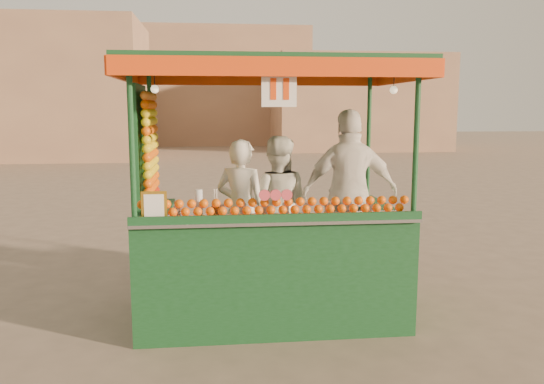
{
  "coord_description": "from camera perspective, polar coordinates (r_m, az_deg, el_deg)",
  "views": [
    {
      "loc": [
        -0.97,
        -5.84,
        2.21
      ],
      "look_at": [
        -0.33,
        -0.07,
        1.32
      ],
      "focal_mm": 36.14,
      "sensor_mm": 36.0,
      "label": 1
    }
  ],
  "objects": [
    {
      "name": "juice_cart",
      "position": [
        5.78,
        -0.92,
        -4.66
      ],
      "size": [
        2.96,
        1.92,
        2.69
      ],
      "color": "#103D18",
      "rests_on": "ground"
    },
    {
      "name": "ground",
      "position": [
        6.32,
        2.98,
        -11.77
      ],
      "size": [
        90.0,
        90.0,
        0.0
      ],
      "primitive_type": "plane",
      "color": "#6B5B4C",
      "rests_on": "ground"
    },
    {
      "name": "vendor_left",
      "position": [
        6.05,
        -3.21,
        -1.89
      ],
      "size": [
        0.67,
        0.57,
        1.57
      ],
      "rotation": [
        0.0,
        0.0,
        2.73
      ],
      "color": "white",
      "rests_on": "ground"
    },
    {
      "name": "vendor_middle",
      "position": [
        6.32,
        0.49,
        -1.34
      ],
      "size": [
        0.88,
        0.74,
        1.59
      ],
      "rotation": [
        0.0,
        0.0,
        2.94
      ],
      "color": "silver",
      "rests_on": "ground"
    },
    {
      "name": "building_center",
      "position": [
        35.88,
        -8.11,
        10.67
      ],
      "size": [
        14.0,
        7.0,
        7.0
      ],
      "primitive_type": "cube",
      "color": "#A47D5D",
      "rests_on": "ground"
    },
    {
      "name": "building_right",
      "position": [
        30.89,
        8.74,
        9.14
      ],
      "size": [
        9.0,
        6.0,
        5.0
      ],
      "primitive_type": "cube",
      "color": "#A47D5D",
      "rests_on": "ground"
    },
    {
      "name": "building_left",
      "position": [
        27.07,
        -23.94,
        9.64
      ],
      "size": [
        10.0,
        6.0,
        6.0
      ],
      "primitive_type": "cube",
      "color": "#A47D5D",
      "rests_on": "ground"
    },
    {
      "name": "vendor_right",
      "position": [
        6.23,
        8.12,
        -0.15
      ],
      "size": [
        1.12,
        0.49,
        1.89
      ],
      "rotation": [
        0.0,
        0.0,
        3.17
      ],
      "color": "white",
      "rests_on": "ground"
    }
  ]
}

